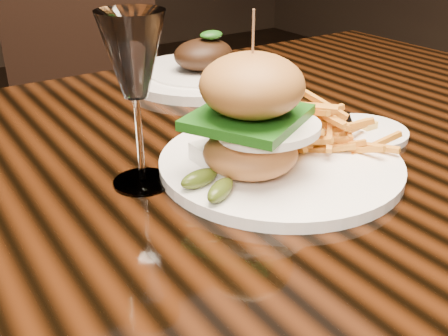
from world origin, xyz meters
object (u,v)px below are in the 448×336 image
burger_plate (277,132)px  chair_far (91,100)px  far_dish (204,71)px  dining_table (188,199)px  wine_glass (133,61)px

burger_plate → chair_far: bearing=68.3°
burger_plate → far_dish: bearing=55.6°
dining_table → burger_plate: 0.19m
dining_table → chair_far: bearing=78.9°
dining_table → wine_glass: bearing=-150.8°
burger_plate → wine_glass: bearing=142.6°
wine_glass → chair_far: size_ratio=0.22×
far_dish → dining_table: bearing=-126.1°
far_dish → chair_far: size_ratio=0.33×
dining_table → chair_far: size_ratio=1.68×
far_dish → burger_plate: bearing=-108.8°
wine_glass → burger_plate: bearing=-21.7°
wine_glass → chair_far: 1.04m
wine_glass → far_dish: wine_glass is taller
dining_table → far_dish: far_dish is taller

